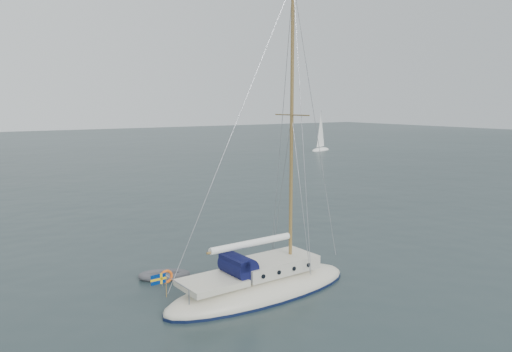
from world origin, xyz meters
TOP-DOWN VIEW (x-y plane):
  - ground at (0.00, 0.00)m, footprint 300.00×300.00m
  - sailboat at (-1.39, -2.78)m, footprint 10.60×3.17m
  - dinghy at (-4.36, 1.71)m, footprint 2.65×1.20m
  - distant_yacht_b at (47.76, 50.09)m, footprint 6.03×3.22m

SIDE VIEW (x-z plane):
  - ground at x=0.00m, z-range 0.00..0.00m
  - dinghy at x=-4.36m, z-range -0.02..0.36m
  - sailboat at x=-1.39m, z-range -6.41..8.69m
  - distant_yacht_b at x=47.76m, z-range -0.58..7.41m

